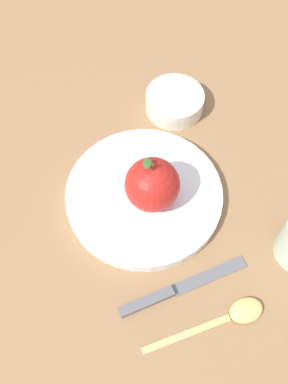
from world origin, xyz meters
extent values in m
plane|color=olive|center=(0.00, 0.00, 0.00)|extent=(2.40, 2.40, 0.00)
cylinder|color=white|center=(0.02, -0.02, 0.01)|extent=(0.24, 0.24, 0.02)
torus|color=white|center=(0.02, -0.02, 0.02)|extent=(0.24, 0.24, 0.01)
sphere|color=#B21E19|center=(0.00, -0.02, 0.06)|extent=(0.08, 0.08, 0.08)
cylinder|color=#4C3319|center=(0.00, -0.02, 0.11)|extent=(0.00, 0.00, 0.02)
ellipsoid|color=#386628|center=(0.01, -0.02, 0.11)|extent=(0.02, 0.03, 0.01)
cylinder|color=silver|center=(0.06, -0.20, 0.02)|extent=(0.10, 0.10, 0.03)
torus|color=silver|center=(0.06, -0.20, 0.03)|extent=(0.10, 0.10, 0.01)
cylinder|color=#B7AF9F|center=(0.06, -0.20, 0.03)|extent=(0.08, 0.08, 0.01)
cube|color=#59595E|center=(-0.13, 0.05, 0.00)|extent=(0.08, 0.10, 0.00)
cube|color=#59595E|center=(-0.07, 0.12, 0.01)|extent=(0.06, 0.07, 0.01)
ellipsoid|color=#D8B766|center=(-0.19, 0.07, 0.01)|extent=(0.06, 0.06, 0.01)
cube|color=#D8B766|center=(-0.14, 0.13, 0.00)|extent=(0.09, 0.10, 0.01)
camera|label=1|loc=(-0.15, 0.27, 0.61)|focal=41.15mm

